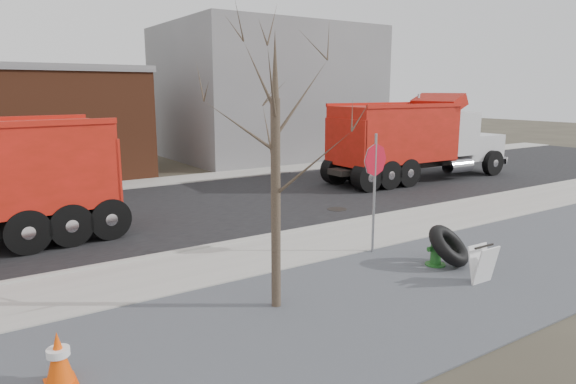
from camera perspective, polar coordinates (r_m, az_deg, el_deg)
ground at (r=13.95m, az=4.14°, el=-6.05°), size 120.00×120.00×0.00m
gravel_verge at (r=11.54m, az=14.97°, el=-10.10°), size 60.00×5.00×0.03m
sidewalk at (r=14.13m, az=3.52°, el=-5.68°), size 60.00×2.50×0.06m
curb at (r=15.14m, az=0.55°, el=-4.41°), size 60.00×0.15×0.11m
road at (r=19.15m, az=-7.44°, el=-1.31°), size 60.00×9.40×0.02m
far_sidewalk at (r=24.31m, az=-13.39°, el=1.20°), size 60.00×2.00×0.06m
building_grey at (r=33.30m, az=-2.53°, el=10.99°), size 12.00×10.00×8.00m
bare_tree at (r=9.39m, az=-1.41°, el=6.08°), size 3.20×3.20×5.20m
fire_hydrant at (r=12.77m, az=16.15°, el=-6.18°), size 0.51×0.49×0.90m
truck_tire at (r=12.84m, az=17.43°, el=-5.71°), size 1.48×1.42×1.04m
stop_sign at (r=13.11m, az=9.63°, el=2.04°), size 0.83×0.16×3.09m
sandwich_board at (r=11.95m, az=20.82°, el=-7.50°), size 0.61×0.39×0.84m
traffic_cone_near at (r=8.32m, az=-24.13°, el=-16.50°), size 0.42×0.42×0.81m
dump_truck_red_a at (r=24.58m, az=13.90°, el=5.93°), size 9.91×2.91×3.95m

